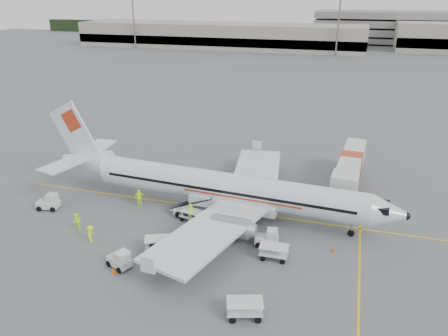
{
  "coord_description": "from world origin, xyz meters",
  "views": [
    {
      "loc": [
        11.92,
        -38.08,
        20.93
      ],
      "look_at": [
        0.0,
        2.0,
        3.8
      ],
      "focal_mm": 35.0,
      "sensor_mm": 36.0,
      "label": 1
    }
  ],
  "objects_px": {
    "belt_loader": "(194,203)",
    "tug_mid": "(119,258)",
    "jet_bridge": "(350,171)",
    "tug_aft": "(48,202)",
    "tug_fore": "(267,237)",
    "aircraft": "(227,169)"
  },
  "relations": [
    {
      "from": "tug_fore",
      "to": "tug_mid",
      "type": "bearing_deg",
      "value": -155.43
    },
    {
      "from": "tug_mid",
      "to": "tug_aft",
      "type": "xyz_separation_m",
      "value": [
        -12.04,
        6.99,
        0.04
      ]
    },
    {
      "from": "jet_bridge",
      "to": "belt_loader",
      "type": "relative_size",
      "value": 3.01
    },
    {
      "from": "aircraft",
      "to": "tug_mid",
      "type": "height_order",
      "value": "aircraft"
    },
    {
      "from": "jet_bridge",
      "to": "belt_loader",
      "type": "distance_m",
      "value": 18.45
    },
    {
      "from": "aircraft",
      "to": "tug_aft",
      "type": "height_order",
      "value": "aircraft"
    },
    {
      "from": "belt_loader",
      "to": "tug_aft",
      "type": "relative_size",
      "value": 2.43
    },
    {
      "from": "aircraft",
      "to": "jet_bridge",
      "type": "xyz_separation_m",
      "value": [
        11.56,
        10.11,
        -2.9
      ]
    },
    {
      "from": "belt_loader",
      "to": "tug_fore",
      "type": "xyz_separation_m",
      "value": [
        7.98,
        -3.26,
        -0.62
      ]
    },
    {
      "from": "aircraft",
      "to": "tug_fore",
      "type": "height_order",
      "value": "aircraft"
    },
    {
      "from": "aircraft",
      "to": "tug_mid",
      "type": "xyz_separation_m",
      "value": [
        -5.83,
        -11.12,
        -4.16
      ]
    },
    {
      "from": "jet_bridge",
      "to": "tug_fore",
      "type": "distance_m",
      "value": 16.07
    },
    {
      "from": "tug_aft",
      "to": "belt_loader",
      "type": "bearing_deg",
      "value": -0.21
    },
    {
      "from": "belt_loader",
      "to": "tug_mid",
      "type": "bearing_deg",
      "value": -109.12
    },
    {
      "from": "tug_fore",
      "to": "tug_mid",
      "type": "xyz_separation_m",
      "value": [
        -10.83,
        -6.61,
        0.0
      ]
    },
    {
      "from": "tug_mid",
      "to": "tug_fore",
      "type": "bearing_deg",
      "value": 54.59
    },
    {
      "from": "jet_bridge",
      "to": "tug_aft",
      "type": "distance_m",
      "value": 32.72
    },
    {
      "from": "jet_bridge",
      "to": "tug_aft",
      "type": "relative_size",
      "value": 7.32
    },
    {
      "from": "tug_fore",
      "to": "tug_mid",
      "type": "relative_size",
      "value": 1.0
    },
    {
      "from": "aircraft",
      "to": "tug_aft",
      "type": "relative_size",
      "value": 16.84
    },
    {
      "from": "jet_bridge",
      "to": "tug_aft",
      "type": "bearing_deg",
      "value": -149.64
    },
    {
      "from": "jet_bridge",
      "to": "tug_fore",
      "type": "xyz_separation_m",
      "value": [
        -6.55,
        -14.62,
        -1.26
      ]
    }
  ]
}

